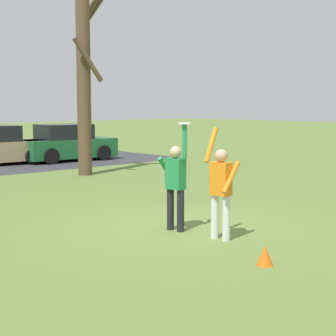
% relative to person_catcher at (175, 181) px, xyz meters
% --- Properties ---
extents(ground_plane, '(120.00, 120.00, 0.00)m').
position_rel_person_catcher_xyz_m(ground_plane, '(0.32, 0.09, -0.98)').
color(ground_plane, olive).
extents(person_catcher, '(0.49, 0.56, 2.08)m').
position_rel_person_catcher_xyz_m(person_catcher, '(0.00, 0.00, 0.00)').
color(person_catcher, black).
rests_on(person_catcher, ground_plane).
extents(person_defender, '(0.49, 0.57, 2.04)m').
position_rel_person_catcher_xyz_m(person_defender, '(0.10, -1.08, -0.00)').
color(person_defender, silver).
rests_on(person_defender, ground_plane).
extents(frisbee_disc, '(0.24, 0.24, 0.02)m').
position_rel_person_catcher_xyz_m(frisbee_disc, '(0.02, -0.22, 1.11)').
color(frisbee_disc, white).
rests_on(frisbee_disc, person_catcher).
extents(parked_car_green, '(4.18, 2.20, 1.59)m').
position_rel_person_catcher_xyz_m(parked_car_green, '(5.70, 12.85, -0.25)').
color(parked_car_green, '#1E6633').
rests_on(parked_car_green, ground_plane).
extents(bare_tree_tall, '(1.64, 1.64, 6.68)m').
position_rel_person_catcher_xyz_m(bare_tree_tall, '(3.57, 8.25, 2.29)').
color(bare_tree_tall, brown).
rests_on(bare_tree_tall, ground_plane).
extents(field_cone_orange, '(0.26, 0.26, 0.32)m').
position_rel_person_catcher_xyz_m(field_cone_orange, '(-0.60, -2.61, -0.82)').
color(field_cone_orange, orange).
rests_on(field_cone_orange, ground_plane).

